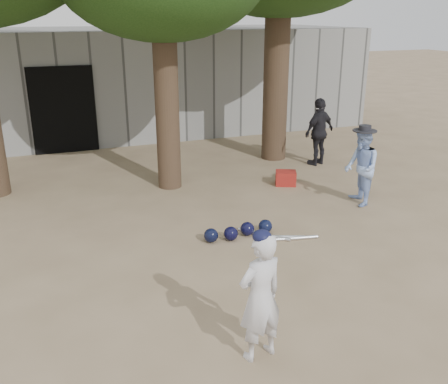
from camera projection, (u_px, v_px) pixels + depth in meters
name	position (u px, v px, depth m)	size (l,w,h in m)	color
ground	(209.00, 289.00, 6.62)	(70.00, 70.00, 0.00)	#937C5E
boy_player	(260.00, 297.00, 5.09)	(0.52, 0.34, 1.43)	silver
spectator_blue	(361.00, 167.00, 9.29)	(0.71, 0.55, 1.46)	#9CB9F1
spectator_dark	(319.00, 132.00, 11.77)	(0.93, 0.39, 1.59)	black
red_bag	(286.00, 178.00, 10.54)	(0.42, 0.32, 0.30)	#A32C15
back_building	(97.00, 80.00, 15.19)	(16.00, 5.24, 3.00)	gray
helmet_row	(239.00, 231.00, 8.08)	(1.19, 0.31, 0.23)	black
bat_pile	(276.00, 236.00, 8.10)	(1.11, 0.78, 0.06)	silver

